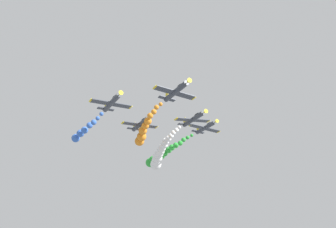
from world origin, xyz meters
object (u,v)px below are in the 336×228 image
object	(u,v)px
airplane_right_inner	(112,102)
airplane_right_outer	(206,127)
airplane_lead	(176,91)
airplane_left_inner	(194,119)
airplane_left_outer	(141,124)

from	to	relation	value
airplane_right_inner	airplane_right_outer	size ratio (longest dim) A/B	1.00
airplane_lead	airplane_left_inner	world-z (taller)	airplane_lead
airplane_left_inner	airplane_right_outer	world-z (taller)	airplane_right_outer
airplane_lead	airplane_right_inner	bearing A→B (deg)	-45.81
airplane_left_outer	airplane_right_outer	xyz separation A→B (m)	(-19.87, -0.74, 2.72)
airplane_lead	airplane_right_inner	distance (m)	14.65
airplane_right_outer	airplane_left_outer	bearing A→B (deg)	2.14
airplane_lead	airplane_left_outer	distance (m)	19.73
airplane_lead	airplane_right_inner	size ratio (longest dim) A/B	1.00
airplane_left_inner	airplane_left_outer	size ratio (longest dim) A/B	1.00
airplane_lead	airplane_left_inner	bearing A→B (deg)	-134.73
airplane_right_inner	airplane_right_outer	world-z (taller)	airplane_right_outer
airplane_lead	airplane_right_outer	bearing A→B (deg)	-135.16
airplane_lead	airplane_left_outer	xyz separation A→B (m)	(-0.70, -19.72, -0.35)
airplane_left_inner	airplane_lead	bearing A→B (deg)	45.27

